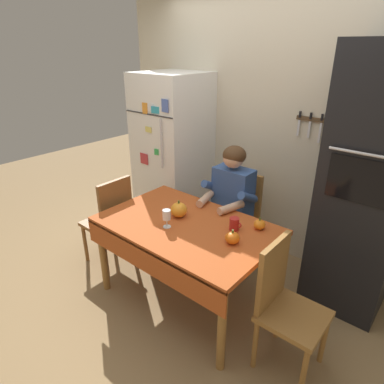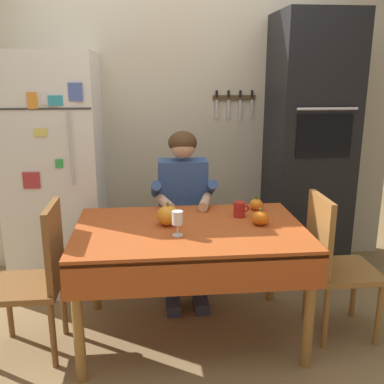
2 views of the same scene
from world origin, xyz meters
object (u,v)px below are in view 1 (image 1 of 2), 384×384
wall_oven (367,188)px  chair_behind_person (238,215)px  pumpkin_large (260,225)px  chair_right_side (284,301)px  chair_left_side (111,218)px  pumpkin_small (232,238)px  pumpkin_medium (179,210)px  refrigerator (173,156)px  coffee_mug (234,224)px  wine_glass (167,216)px  dining_table (185,234)px  seated_person (228,201)px

wall_oven → chair_behind_person: 1.18m
pumpkin_large → chair_right_side: bearing=-41.4°
chair_left_side → pumpkin_small: bearing=3.7°
chair_left_side → pumpkin_medium: chair_left_side is taller
refrigerator → pumpkin_large: (1.44, -0.56, -0.12)m
coffee_mug → wall_oven: bearing=45.9°
chair_right_side → pumpkin_medium: 1.08m
chair_behind_person → pumpkin_medium: (-0.14, -0.72, 0.29)m
wine_glass → refrigerator: bearing=130.9°
dining_table → seated_person: seated_person is taller
chair_behind_person → chair_right_side: (0.89, -0.83, 0.00)m
chair_right_side → pumpkin_medium: (-1.03, 0.12, 0.29)m
chair_left_side → wine_glass: 0.88m
dining_table → pumpkin_medium: 0.21m
dining_table → seated_person: size_ratio=1.12×
wall_oven → pumpkin_large: wall_oven is taller
dining_table → refrigerator: bearing=137.1°
chair_right_side → seated_person: bearing=144.2°
refrigerator → wall_oven: (2.00, 0.04, 0.15)m
chair_left_side → pumpkin_small: (1.34, 0.09, 0.27)m
wall_oven → chair_left_side: 2.25m
seated_person → chair_right_side: 1.12m
seated_person → chair_left_side: 1.15m
wine_glass → dining_table: bearing=53.8°
pumpkin_small → chair_right_side: bearing=-7.7°
chair_left_side → pumpkin_large: chair_left_side is taller
pumpkin_small → dining_table: bearing=-177.0°
coffee_mug → chair_behind_person: bearing=119.1°
dining_table → pumpkin_medium: size_ratio=9.65×
wall_oven → chair_behind_person: wall_oven is taller
chair_left_side → pumpkin_medium: (0.77, 0.14, 0.29)m
chair_right_side → refrigerator: bearing=153.5°
wall_oven → pumpkin_large: size_ratio=20.99×
chair_behind_person → refrigerator: bearing=174.6°
chair_left_side → chair_right_side: (1.80, 0.02, 0.00)m
chair_behind_person → pumpkin_small: size_ratio=8.61×
dining_table → seated_person: (0.01, 0.60, 0.08)m
dining_table → wine_glass: size_ratio=9.41×
pumpkin_medium → refrigerator: bearing=135.4°
dining_table → pumpkin_small: pumpkin_small is taller
pumpkin_large → pumpkin_medium: bearing=-158.0°
wine_glass → pumpkin_small: bearing=14.8°
refrigerator → chair_left_side: size_ratio=1.94×
dining_table → chair_left_side: chair_left_side is taller
refrigerator → pumpkin_small: 1.64m
chair_right_side → wine_glass: chair_right_side is taller
chair_behind_person → pumpkin_medium: size_ratio=6.41×
pumpkin_large → pumpkin_small: 0.31m
dining_table → pumpkin_small: bearing=3.0°
seated_person → chair_right_side: seated_person is taller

